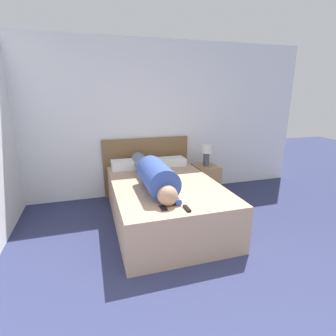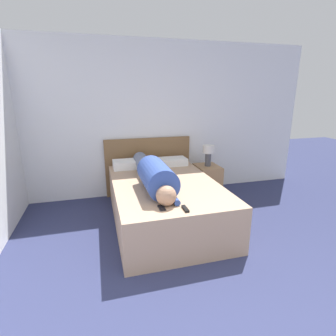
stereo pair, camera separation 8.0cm
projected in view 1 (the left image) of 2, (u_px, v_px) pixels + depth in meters
The scene contains 10 objects.
wall_back at pixel (155, 120), 4.52m from camera, with size 5.56×0.06×2.60m.
bed at pixel (165, 202), 3.64m from camera, with size 1.38×2.08×0.58m.
headboard at pixel (147, 166), 4.63m from camera, with size 1.50×0.04×1.01m.
nightstand at pixel (205, 181), 4.58m from camera, with size 0.38×0.47×0.55m.
table_lamp at pixel (207, 152), 4.43m from camera, with size 0.19×0.19×0.36m.
person_lying at pixel (153, 174), 3.39m from camera, with size 0.37×1.82×0.37m.
pillow_near_headboard at pixel (130, 164), 4.22m from camera, with size 0.60×0.29×0.13m.
pillow_second at pixel (168, 162), 4.40m from camera, with size 0.57×0.29×0.12m.
tv_remote at pixel (187, 209), 2.74m from camera, with size 0.04×0.15×0.02m.
cell_phone at pixel (163, 208), 2.77m from camera, with size 0.06×0.13×0.01m.
Camera 1 is at (-1.11, -0.51, 1.77)m, focal length 28.00 mm.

